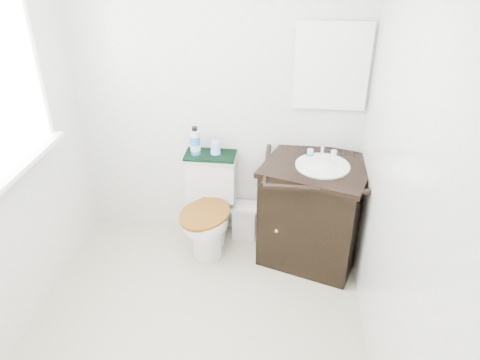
% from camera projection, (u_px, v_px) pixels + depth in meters
% --- Properties ---
extents(floor, '(2.40, 2.40, 0.00)m').
position_uv_depth(floor, '(193.00, 334.00, 3.05)').
color(floor, '#BAB595').
rests_on(floor, ground).
extents(wall_back, '(2.40, 0.00, 2.40)m').
position_uv_depth(wall_back, '(218.00, 95.00, 3.48)').
color(wall_back, silver).
rests_on(wall_back, ground).
extents(wall_right, '(0.00, 2.40, 2.40)m').
position_uv_depth(wall_right, '(397.00, 185.00, 2.34)').
color(wall_right, silver).
rests_on(wall_right, ground).
extents(mirror, '(0.50, 0.02, 0.60)m').
position_uv_depth(mirror, '(332.00, 67.00, 3.25)').
color(mirror, silver).
rests_on(mirror, wall_back).
extents(toilet, '(0.45, 0.66, 0.74)m').
position_uv_depth(toilet, '(209.00, 209.00, 3.72)').
color(toilet, silver).
rests_on(toilet, floor).
extents(vanity, '(0.89, 0.82, 0.92)m').
position_uv_depth(vanity, '(314.00, 209.00, 3.53)').
color(vanity, black).
rests_on(vanity, floor).
extents(trash_bin, '(0.22, 0.18, 0.30)m').
position_uv_depth(trash_bin, '(245.00, 220.00, 3.89)').
color(trash_bin, white).
rests_on(trash_bin, floor).
extents(towel, '(0.39, 0.22, 0.02)m').
position_uv_depth(towel, '(210.00, 155.00, 3.61)').
color(towel, black).
rests_on(towel, toilet).
extents(mouthwash_bottle, '(0.08, 0.08, 0.22)m').
position_uv_depth(mouthwash_bottle, '(195.00, 142.00, 3.57)').
color(mouthwash_bottle, '#1C7BEF').
rests_on(mouthwash_bottle, towel).
extents(cup, '(0.08, 0.08, 0.10)m').
position_uv_depth(cup, '(216.00, 148.00, 3.60)').
color(cup, '#94B7F2').
rests_on(cup, towel).
extents(soap_bar, '(0.08, 0.05, 0.02)m').
position_uv_depth(soap_bar, '(310.00, 155.00, 3.44)').
color(soap_bar, '#187673').
rests_on(soap_bar, vanity).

